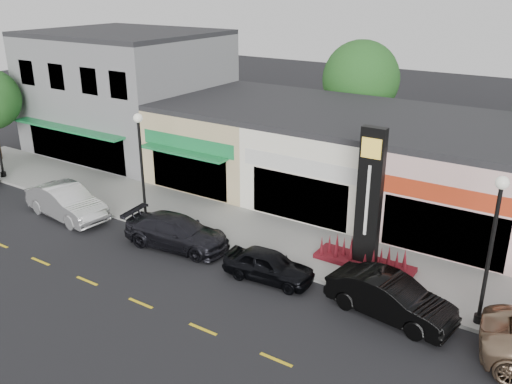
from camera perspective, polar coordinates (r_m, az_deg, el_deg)
ground at (r=21.66m, az=-0.59°, el=-10.39°), size 120.00×120.00×0.00m
sidewalk at (r=24.89m, az=5.01°, el=-5.80°), size 52.00×4.30×0.15m
curb at (r=23.16m, az=2.32°, el=-7.94°), size 52.00×0.20×0.15m
building_grey_2story at (r=39.62m, az=-13.34°, el=10.19°), size 12.00×10.95×8.30m
shop_beige at (r=33.91m, az=-1.79°, el=5.91°), size 7.00×10.85×4.80m
shop_cream at (r=30.60m, az=9.06°, el=3.95°), size 7.00×10.01×4.80m
shop_pink_w at (r=28.64m, az=21.86°, el=1.43°), size 7.00×10.01×4.80m
tree_rear_west at (r=38.12m, az=10.98°, el=11.60°), size 5.20×5.20×7.83m
lamp_west_near at (r=26.71m, az=-12.01°, el=3.61°), size 0.44×0.44×5.47m
lamp_east_near at (r=19.61m, az=23.65°, el=-4.38°), size 0.44×0.44×5.47m
pylon_sign at (r=22.72m, az=11.67°, el=-2.80°), size 4.20×1.30×6.00m
car_white_van at (r=29.37m, az=-19.32°, el=-1.00°), size 2.33×5.27×1.68m
car_dark_sedan at (r=24.97m, az=-8.34°, el=-4.19°), size 2.64×5.25×1.46m
car_black_sedan at (r=22.14m, az=1.33°, el=-7.71°), size 1.82×3.88×1.29m
car_black_conv at (r=20.41m, az=13.95°, el=-10.71°), size 2.29×4.87×1.54m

